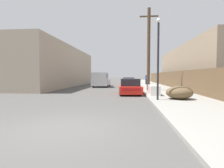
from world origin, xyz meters
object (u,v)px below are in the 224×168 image
object	(u,v)px
pickup_truck	(101,80)
utility_pole	(149,48)
parked_sports_car_red	(130,87)
car_parked_mid	(129,82)
street_lamp	(158,53)
brush_pile	(179,93)
pedestrian	(146,79)
discarded_fridge	(154,90)

from	to	relation	value
pickup_truck	utility_pole	xyz separation A→B (m)	(5.71, -6.20, 3.27)
parked_sports_car_red	car_parked_mid	bearing A→B (deg)	87.49
street_lamp	brush_pile	xyz separation A→B (m)	(1.41, 0.49, -2.39)
street_lamp	pedestrian	xyz separation A→B (m)	(1.19, 18.51, -1.92)
pickup_truck	discarded_fridge	bearing A→B (deg)	117.42
pickup_truck	pedestrian	bearing A→B (deg)	-142.29
street_lamp	pedestrian	world-z (taller)	street_lamp
parked_sports_car_red	car_parked_mid	xyz separation A→B (m)	(-0.06, 9.37, 0.02)
brush_pile	pedestrian	bearing A→B (deg)	90.68
utility_pole	car_parked_mid	bearing A→B (deg)	106.15
discarded_fridge	car_parked_mid	distance (m)	11.01
car_parked_mid	pickup_truck	distance (m)	3.83
street_lamp	pedestrian	size ratio (longest dim) A/B	2.84
street_lamp	utility_pole	bearing A→B (deg)	88.11
car_parked_mid	street_lamp	size ratio (longest dim) A/B	0.90
pedestrian	parked_sports_car_red	bearing A→B (deg)	-101.19
car_parked_mid	discarded_fridge	bearing A→B (deg)	-79.80
car_parked_mid	utility_pole	xyz separation A→B (m)	(1.93, -6.65, 3.63)
discarded_fridge	brush_pile	bearing A→B (deg)	-61.84
discarded_fridge	parked_sports_car_red	size ratio (longest dim) A/B	0.42
parked_sports_car_red	street_lamp	distance (m)	5.09
utility_pole	brush_pile	size ratio (longest dim) A/B	4.94
car_parked_mid	utility_pole	size ratio (longest dim) A/B	0.54
parked_sports_car_red	brush_pile	size ratio (longest dim) A/B	2.61
discarded_fridge	pickup_truck	bearing A→B (deg)	117.64
pedestrian	utility_pole	bearing A→B (deg)	-94.76
parked_sports_car_red	pickup_truck	distance (m)	9.72
car_parked_mid	pickup_truck	world-z (taller)	pickup_truck
parked_sports_car_red	brush_pile	world-z (taller)	parked_sports_car_red
discarded_fridge	street_lamp	bearing A→B (deg)	-94.23
pickup_truck	parked_sports_car_red	bearing A→B (deg)	112.28
discarded_fridge	pickup_truck	distance (m)	11.85
car_parked_mid	brush_pile	distance (m)	13.46
pickup_truck	brush_pile	size ratio (longest dim) A/B	3.43
parked_sports_car_red	utility_pole	distance (m)	4.92
parked_sports_car_red	street_lamp	world-z (taller)	street_lamp
discarded_fridge	pedestrian	distance (m)	15.81
utility_pole	pedestrian	xyz separation A→B (m)	(0.96, 11.57, -3.24)
utility_pole	pedestrian	world-z (taller)	utility_pole
parked_sports_car_red	street_lamp	bearing A→B (deg)	-71.73
discarded_fridge	pedestrian	bearing A→B (deg)	85.41
utility_pole	brush_pile	world-z (taller)	utility_pole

